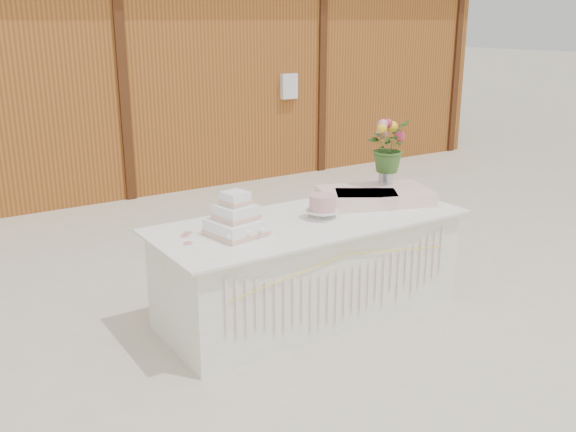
# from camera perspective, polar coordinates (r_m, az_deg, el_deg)

# --- Properties ---
(ground) EXTENTS (80.00, 80.00, 0.00)m
(ground) POSITION_cam_1_polar(r_m,az_deg,el_deg) (5.10, 1.86, -8.59)
(ground) COLOR beige
(ground) RESTS_ON ground
(barn) EXTENTS (12.60, 4.60, 3.30)m
(barn) POSITION_cam_1_polar(r_m,az_deg,el_deg) (10.12, -18.44, 13.23)
(barn) COLOR #995420
(barn) RESTS_ON ground
(cake_table) EXTENTS (2.40, 1.00, 0.77)m
(cake_table) POSITION_cam_1_polar(r_m,az_deg,el_deg) (4.94, 1.94, -4.57)
(cake_table) COLOR white
(cake_table) RESTS_ON ground
(wedding_cake) EXTENTS (0.40, 0.40, 0.31)m
(wedding_cake) POSITION_cam_1_polar(r_m,az_deg,el_deg) (4.45, -4.64, -0.40)
(wedding_cake) COLOR white
(wedding_cake) RESTS_ON cake_table
(pink_cake_stand) EXTENTS (0.25, 0.25, 0.18)m
(pink_cake_stand) POSITION_cam_1_polar(r_m,az_deg,el_deg) (4.82, 3.08, 0.94)
(pink_cake_stand) COLOR silver
(pink_cake_stand) RESTS_ON cake_table
(satin_runner) EXTENTS (1.00, 0.77, 0.11)m
(satin_runner) POSITION_cam_1_polar(r_m,az_deg,el_deg) (5.30, 7.73, 1.80)
(satin_runner) COLOR #FFD7CD
(satin_runner) RESTS_ON cake_table
(flower_vase) EXTENTS (0.12, 0.12, 0.16)m
(flower_vase) POSITION_cam_1_polar(r_m,az_deg,el_deg) (5.44, 8.70, 3.62)
(flower_vase) COLOR #BCBCC1
(flower_vase) RESTS_ON satin_runner
(bouquet) EXTENTS (0.50, 0.49, 0.42)m
(bouquet) POSITION_cam_1_polar(r_m,az_deg,el_deg) (5.38, 8.84, 6.62)
(bouquet) COLOR #3F6729
(bouquet) RESTS_ON flower_vase
(loose_flowers) EXTENTS (0.23, 0.34, 0.02)m
(loose_flowers) POSITION_cam_1_polar(r_m,az_deg,el_deg) (4.45, -8.79, -1.86)
(loose_flowers) COLOR pink
(loose_flowers) RESTS_ON cake_table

